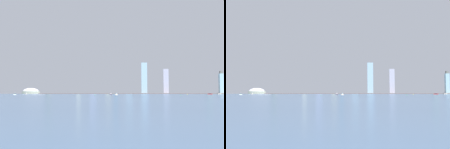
% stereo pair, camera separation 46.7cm
% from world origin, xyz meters
% --- Properties ---
extents(ground_plane, '(6000.00, 6000.00, 0.00)m').
position_xyz_m(ground_plane, '(0.00, 0.00, 0.00)').
color(ground_plane, '#3E5675').
extents(waterfront_pier, '(913.53, 59.83, 2.81)m').
position_xyz_m(waterfront_pier, '(0.00, 535.11, 1.41)').
color(waterfront_pier, '#6A5D5A').
rests_on(waterfront_pier, ground).
extents(observation_tower, '(34.26, 34.26, 345.99)m').
position_xyz_m(observation_tower, '(-308.65, 535.66, 157.91)').
color(observation_tower, slate).
rests_on(observation_tower, ground).
extents(stadium_dome, '(101.69, 101.69, 39.75)m').
position_xyz_m(stadium_dome, '(-371.73, 543.56, 8.99)').
color(stadium_dome, '#9CA48C').
rests_on(stadium_dome, ground).
extents(skyscraper_0, '(21.06, 23.65, 132.51)m').
position_xyz_m(skyscraper_0, '(-134.39, 604.19, 64.91)').
color(skyscraper_0, '#76A8C4').
rests_on(skyscraper_0, ground).
extents(skyscraper_1, '(14.37, 25.91, 191.38)m').
position_xyz_m(skyscraper_1, '(-43.04, 642.80, 91.98)').
color(skyscraper_1, slate).
rests_on(skyscraper_1, ground).
extents(skyscraper_2, '(14.06, 17.02, 162.52)m').
position_xyz_m(skyscraper_2, '(-196.29, 592.21, 69.68)').
color(skyscraper_2, beige).
rests_on(skyscraper_2, ground).
extents(skyscraper_3, '(25.87, 13.91, 146.46)m').
position_xyz_m(skyscraper_3, '(355.97, 640.98, 73.23)').
color(skyscraper_3, gray).
rests_on(skyscraper_3, ground).
extents(skyscraper_4, '(22.36, 17.93, 156.91)m').
position_xyz_m(skyscraper_4, '(-128.42, 542.00, 72.75)').
color(skyscraper_4, '#9196B7').
rests_on(skyscraper_4, ground).
extents(skyscraper_5, '(23.47, 21.27, 76.72)m').
position_xyz_m(skyscraper_5, '(-75.89, 639.11, 38.36)').
color(skyscraper_5, '#B9B38B').
rests_on(skyscraper_5, ground).
extents(skyscraper_6, '(19.92, 23.98, 108.44)m').
position_xyz_m(skyscraper_6, '(156.28, 540.83, 50.62)').
color(skyscraper_6, '#AFAFC4').
rests_on(skyscraper_6, ground).
extents(skyscraper_7, '(27.93, 19.73, 136.82)m').
position_xyz_m(skyscraper_7, '(15.15, 582.50, 54.44)').
color(skyscraper_7, '#93B1C0').
rests_on(skyscraper_7, ground).
extents(skyscraper_8, '(27.12, 26.64, 130.23)m').
position_xyz_m(skyscraper_8, '(81.41, 607.46, 65.12)').
color(skyscraper_8, '#8294BB').
rests_on(skyscraper_8, ground).
extents(skyscraper_9, '(14.71, 15.99, 87.60)m').
position_xyz_m(skyscraper_9, '(366.08, 533.39, 40.76)').
color(skyscraper_9, '#98C3CF').
rests_on(skyscraper_9, ground).
extents(skyscraper_10, '(22.17, 27.32, 121.30)m').
position_xyz_m(skyscraper_10, '(72.21, 537.20, 60.65)').
color(skyscraper_10, '#98BDCF').
rests_on(skyscraper_10, ground).
extents(skyscraper_11, '(19.79, 15.40, 51.61)m').
position_xyz_m(skyscraper_11, '(-317.04, 569.34, 25.80)').
color(skyscraper_11, '#ACA197').
rests_on(skyscraper_11, ground).
extents(boat_0, '(5.42, 15.12, 11.18)m').
position_xyz_m(boat_0, '(-37.70, 213.73, 1.57)').
color(boat_0, '#1B1835').
rests_on(boat_0, ground).
extents(boat_1, '(18.03, 14.38, 4.11)m').
position_xyz_m(boat_1, '(320.96, 430.44, 1.53)').
color(boat_1, beige).
rests_on(boat_1, ground).
extents(boat_2, '(14.76, 5.56, 10.84)m').
position_xyz_m(boat_2, '(257.00, 323.67, 1.54)').
color(boat_2, '#B22C2B').
rests_on(boat_2, ground).
extents(boat_3, '(7.01, 4.39, 9.56)m').
position_xyz_m(boat_3, '(-283.34, 172.89, 1.48)').
color(boat_3, white).
rests_on(boat_3, ground).
extents(boat_4, '(7.62, 4.65, 5.01)m').
position_xyz_m(boat_4, '(-21.21, 174.68, 1.80)').
color(boat_4, beige).
rests_on(boat_4, ground).
extents(boat_5, '(8.85, 9.87, 4.40)m').
position_xyz_m(boat_5, '(-340.18, 387.31, 1.57)').
color(boat_5, beige).
rests_on(boat_5, ground).
extents(channel_buoy_0, '(1.75, 1.75, 2.74)m').
position_xyz_m(channel_buoy_0, '(178.91, 278.73, 1.37)').
color(channel_buoy_0, yellow).
rests_on(channel_buoy_0, ground).
extents(channel_buoy_1, '(1.28, 1.28, 2.21)m').
position_xyz_m(channel_buoy_1, '(-70.64, 134.90, 1.10)').
color(channel_buoy_1, green).
rests_on(channel_buoy_1, ground).
extents(channel_buoy_2, '(1.54, 1.54, 2.05)m').
position_xyz_m(channel_buoy_2, '(137.56, 166.28, 1.02)').
color(channel_buoy_2, green).
rests_on(channel_buoy_2, ground).
extents(airplane, '(24.30, 23.06, 8.33)m').
position_xyz_m(airplane, '(-39.68, 573.67, 203.30)').
color(airplane, silver).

